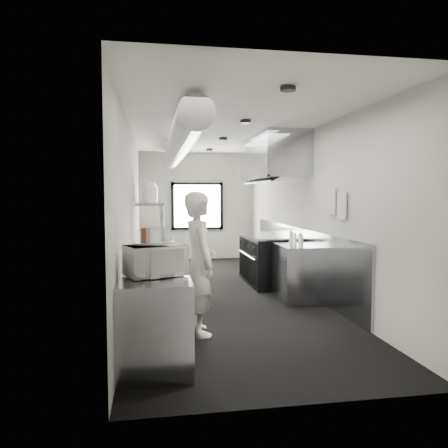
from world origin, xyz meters
name	(u,v)px	position (x,y,z in m)	size (l,w,h in m)	color
floor	(221,293)	(0.00, 0.00, 0.00)	(3.00, 8.00, 0.01)	black
ceiling	(221,130)	(0.00, 0.00, 2.80)	(3.00, 8.00, 0.01)	silver
wall_back	(197,206)	(0.00, 4.00, 1.40)	(3.00, 0.02, 2.80)	#B4B1AA
wall_front	(301,234)	(0.00, -4.00, 1.40)	(3.00, 0.02, 2.80)	#B4B1AA
wall_left	(132,213)	(-1.50, 0.00, 1.40)	(0.02, 8.00, 2.80)	#B4B1AA
wall_right	(305,212)	(1.50, 0.00, 1.40)	(0.02, 8.00, 2.80)	#B4B1AA
wall_cladding	(298,257)	(1.48, 0.30, 0.55)	(0.03, 5.50, 1.10)	#92989F
hvac_duct	(178,146)	(-0.70, 0.40, 2.55)	(0.40, 0.40, 6.40)	gray
service_window	(197,206)	(0.00, 3.96, 1.40)	(1.36, 0.05, 1.25)	white
exhaust_hood	(272,158)	(1.10, 0.70, 2.39)	(0.81, 2.20, 0.88)	#92989F
prep_counter	(154,275)	(-1.15, -0.50, 0.45)	(0.70, 6.00, 0.90)	#92989F
pass_shelf	(151,204)	(-1.19, 1.00, 1.54)	(0.45, 3.00, 0.68)	#92989F
range	(269,259)	(1.04, 0.70, 0.47)	(0.88, 1.60, 0.94)	black
bottle_station	(299,273)	(1.15, -0.70, 0.45)	(0.65, 0.80, 0.90)	#92989F
far_work_table	(153,246)	(-1.15, 3.20, 0.45)	(0.70, 1.20, 0.90)	#92989F
notice_sheet_a	(332,202)	(1.47, -1.20, 1.60)	(0.02, 0.28, 0.38)	beige
notice_sheet_b	(342,206)	(1.47, -1.55, 1.55)	(0.02, 0.28, 0.38)	beige
line_cook	(199,263)	(-0.60, -2.07, 0.87)	(0.64, 0.42, 1.74)	silver
microwave	(155,260)	(-1.14, -2.94, 1.05)	(0.52, 0.39, 0.31)	white
deli_tub_a	(142,268)	(-1.27, -2.74, 0.95)	(0.14, 0.14, 0.10)	#A4AC9F
deli_tub_b	(140,261)	(-1.30, -2.30, 0.95)	(0.14, 0.14, 0.10)	#A4AC9F
newspaper	(165,256)	(-1.01, -1.63, 0.91)	(0.32, 0.40, 0.01)	white
small_plate	(158,251)	(-1.09, -1.12, 0.91)	(0.18, 0.18, 0.01)	white
pastry	(158,247)	(-1.09, -1.12, 0.96)	(0.10, 0.10, 0.10)	tan
cutting_board	(160,247)	(-1.05, -0.67, 0.91)	(0.42, 0.55, 0.02)	silver
knife_block	(146,234)	(-1.28, 0.37, 1.01)	(0.09, 0.20, 0.22)	#562F1E
plate_stack_a	(151,195)	(-1.18, 0.37, 1.71)	(0.23, 0.23, 0.27)	white
plate_stack_b	(149,194)	(-1.22, 0.67, 1.72)	(0.23, 0.23, 0.30)	white
plate_stack_c	(149,192)	(-1.22, 1.14, 1.75)	(0.26, 0.26, 0.37)	white
plate_stack_d	(151,192)	(-1.19, 1.77, 1.76)	(0.24, 0.24, 0.37)	white
squeeze_bottle_a	(302,242)	(1.10, -0.97, 0.98)	(0.06, 0.06, 0.17)	silver
squeeze_bottle_b	(300,240)	(1.10, -0.89, 1.00)	(0.07, 0.07, 0.20)	silver
squeeze_bottle_c	(295,240)	(1.10, -0.67, 0.98)	(0.05, 0.05, 0.16)	silver
squeeze_bottle_d	(294,239)	(1.13, -0.52, 0.98)	(0.06, 0.06, 0.17)	silver
squeeze_bottle_e	(291,237)	(1.13, -0.36, 1.00)	(0.06, 0.06, 0.19)	silver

